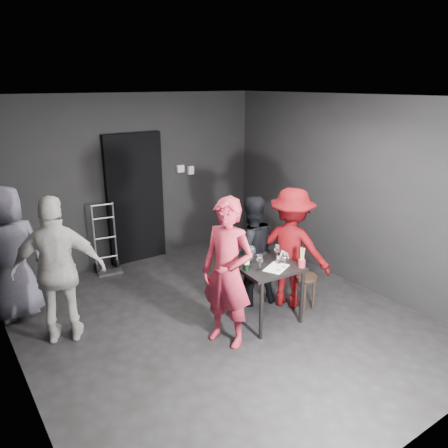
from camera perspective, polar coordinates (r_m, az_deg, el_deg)
floor at (r=5.60m, az=-0.47°, el=-12.51°), size 4.50×5.00×0.02m
ceiling at (r=4.82m, az=-0.56°, el=16.30°), size 4.50×5.00×0.02m
wall_back at (r=7.19m, az=-11.84°, el=5.65°), size 4.50×0.04×2.70m
wall_front at (r=3.44m, az=24.00°, el=-9.50°), size 4.50×0.04×2.70m
wall_left at (r=4.29m, az=-26.31°, el=-4.38°), size 0.04×5.00×2.70m
wall_right at (r=6.54m, az=16.07°, el=4.10°), size 0.04×5.00×2.70m
doorway at (r=7.21m, az=-11.50°, el=3.24°), size 0.95×0.10×2.10m
wallbox_upper at (r=7.49m, az=-5.72°, el=7.21°), size 0.12×0.06×0.12m
wallbox_lower at (r=7.60m, az=-4.39°, el=7.02°), size 0.10×0.06×0.14m
hand_truck at (r=7.10m, az=-14.98°, el=-4.45°), size 0.37×0.32×1.10m
tasting_table at (r=5.37m, az=5.45°, el=-6.20°), size 0.72×0.72×0.75m
stool at (r=5.82m, az=10.57°, el=-7.61°), size 0.30×0.30×0.47m
server_red at (r=4.77m, az=0.45°, el=-5.17°), size 0.71×0.83×1.93m
woman_black at (r=5.76m, az=3.52°, el=-3.60°), size 0.78×0.56×1.45m
man_maroon at (r=5.70m, az=8.78°, el=-2.72°), size 0.98×1.20×1.69m
bystander_cream at (r=5.15m, az=-20.90°, el=-4.50°), size 1.27×0.96×1.95m
bystander_grey at (r=5.92m, az=-26.35°, el=-2.44°), size 1.03×0.71×1.93m
tasting_mat at (r=5.23m, az=6.86°, el=-5.70°), size 0.38×0.33×0.00m
wine_glass_a at (r=5.12m, az=4.70°, el=-4.95°), size 0.10×0.10×0.20m
wine_glass_b at (r=5.20m, az=3.49°, el=-4.67°), size 0.08×0.08×0.18m
wine_glass_c at (r=5.33m, az=3.69°, el=-3.87°), size 0.11×0.11×0.22m
wine_glass_d at (r=5.13m, az=7.10°, el=-5.06°), size 0.09×0.09×0.19m
wine_glass_e at (r=5.22m, az=7.90°, el=-4.62°), size 0.10×0.10×0.20m
wine_glass_f at (r=5.42m, az=6.97°, el=-3.65°), size 0.11×0.11×0.21m
wine_bottle at (r=5.11m, az=2.94°, el=-4.88°), size 0.07×0.07×0.29m
breadstick_cup at (r=5.26m, az=10.16°, el=-4.37°), size 0.08×0.08×0.26m
reserved_card at (r=5.50m, az=7.79°, el=-4.04°), size 0.08×0.12×0.09m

